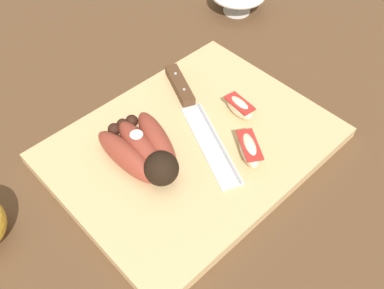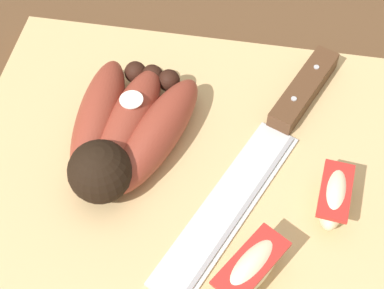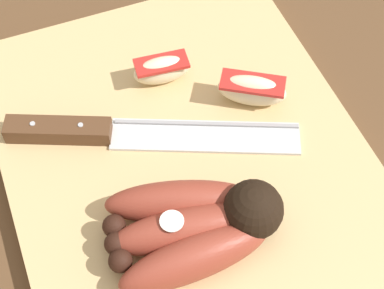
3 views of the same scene
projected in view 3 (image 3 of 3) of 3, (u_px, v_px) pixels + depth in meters
ground_plane at (200, 151)px, 0.61m from camera, size 6.00×6.00×0.00m
cutting_board at (188, 164)px, 0.59m from camera, size 0.43×0.33×0.02m
banana_bunch at (198, 226)px, 0.52m from camera, size 0.11×0.15×0.06m
chefs_knife at (110, 133)px, 0.59m from camera, size 0.14×0.27×0.02m
apple_wedge_near at (162, 70)px, 0.62m from camera, size 0.03×0.06×0.03m
apple_wedge_middle at (252, 90)px, 0.60m from camera, size 0.06×0.07×0.03m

